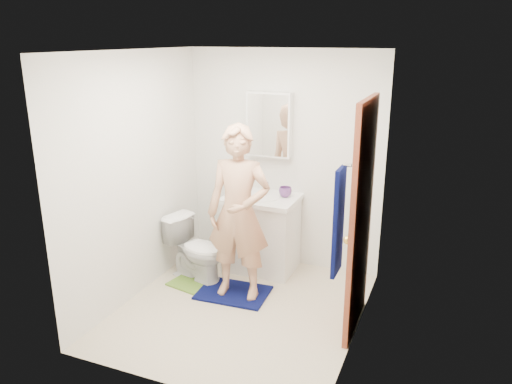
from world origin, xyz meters
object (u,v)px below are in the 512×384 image
towel (338,222)px  soap_dispenser (236,186)px  toilet (197,249)px  man (239,213)px  toothbrush_cup (285,192)px  medicine_cabinet (269,125)px  vanity_cabinet (261,235)px

towel → soap_dispenser: 2.11m
toilet → man: 0.82m
towel → soap_dispenser: towel is taller
toothbrush_cup → man: man is taller
medicine_cabinet → toothbrush_cup: medicine_cabinet is taller
toilet → towel: bearing=-105.0°
medicine_cabinet → towel: (1.18, -1.71, -0.35)m
soap_dispenser → man: man is taller
toilet → toothbrush_cup: toothbrush_cup is taller
vanity_cabinet → towel: bearing=-51.5°
vanity_cabinet → medicine_cabinet: 1.22m
towel → toothbrush_cup: towel is taller
towel → man: man is taller
medicine_cabinet → towel: size_ratio=0.87×
toothbrush_cup → man: size_ratio=0.08×
medicine_cabinet → soap_dispenser: medicine_cabinet is taller
towel → toilet: size_ratio=1.18×
vanity_cabinet → soap_dispenser: soap_dispenser is taller
toothbrush_cup → man: (-0.21, -0.76, -0.02)m
vanity_cabinet → toilet: size_ratio=1.18×
medicine_cabinet → toilet: size_ratio=1.03×
man → toilet: bearing=157.2°
towel → vanity_cabinet: bearing=128.5°
towel → toothbrush_cup: (-0.94, 1.57, -0.35)m
toothbrush_cup → medicine_cabinet: bearing=150.2°
towel → toilet: (-1.73, 0.99, -0.91)m
soap_dispenser → man: 0.74m
towel → toilet: bearing=150.2°
toilet → soap_dispenser: 0.80m
toilet → toothbrush_cup: bearing=-39.0°
vanity_cabinet → man: man is taller
towel → man: (-1.15, 0.81, -0.37)m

